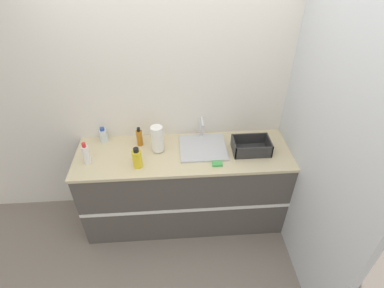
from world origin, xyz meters
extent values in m
plane|color=slate|center=(0.00, 0.00, 0.00)|extent=(12.00, 12.00, 0.00)
cube|color=silver|center=(0.00, 0.65, 1.30)|extent=(4.43, 0.06, 2.60)
cube|color=silver|center=(1.04, 0.31, 1.30)|extent=(0.06, 2.62, 2.60)
cube|color=#514C47|center=(0.00, 0.31, 0.44)|extent=(2.03, 0.62, 0.89)
cube|color=white|center=(0.00, 0.00, 0.44)|extent=(2.03, 0.01, 0.04)
cube|color=beige|center=(0.00, 0.31, 0.90)|extent=(2.05, 0.64, 0.03)
cube|color=silver|center=(0.19, 0.36, 0.93)|extent=(0.44, 0.42, 0.02)
cylinder|color=silver|center=(0.19, 0.55, 1.04)|extent=(0.02, 0.02, 0.21)
cylinder|color=silver|center=(0.19, 0.47, 1.15)|extent=(0.02, 0.16, 0.02)
cylinder|color=#4C4C51|center=(-0.24, 0.36, 0.92)|extent=(0.08, 0.08, 0.01)
cylinder|color=white|center=(-0.24, 0.36, 1.05)|extent=(0.11, 0.11, 0.26)
cube|color=#2D2D2D|center=(0.64, 0.29, 0.92)|extent=(0.35, 0.23, 0.01)
cube|color=#2D2D2D|center=(0.64, 0.18, 0.98)|extent=(0.35, 0.01, 0.11)
cube|color=#2D2D2D|center=(0.64, 0.40, 0.98)|extent=(0.35, 0.01, 0.11)
cube|color=#2D2D2D|center=(0.47, 0.29, 0.98)|extent=(0.01, 0.23, 0.11)
cube|color=#2D2D2D|center=(0.81, 0.29, 0.98)|extent=(0.01, 0.23, 0.11)
cylinder|color=white|center=(-0.88, 0.23, 1.01)|extent=(0.06, 0.06, 0.18)
cylinder|color=red|center=(-0.88, 0.23, 1.11)|extent=(0.03, 0.03, 0.04)
cylinder|color=silver|center=(-0.78, 0.55, 0.98)|extent=(0.08, 0.08, 0.13)
cylinder|color=#334C9E|center=(-0.78, 0.55, 1.06)|extent=(0.04, 0.04, 0.03)
cylinder|color=#B26B19|center=(-0.42, 0.46, 1.00)|extent=(0.06, 0.06, 0.16)
cylinder|color=black|center=(-0.42, 0.46, 1.10)|extent=(0.03, 0.03, 0.04)
cylinder|color=yellow|center=(-0.42, 0.15, 1.00)|extent=(0.09, 0.09, 0.16)
cylinder|color=black|center=(-0.42, 0.15, 1.10)|extent=(0.05, 0.05, 0.04)
cube|color=#4CB259|center=(0.29, 0.11, 0.93)|extent=(0.09, 0.06, 0.02)
camera|label=1|loc=(-0.08, -1.90, 2.71)|focal=28.00mm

